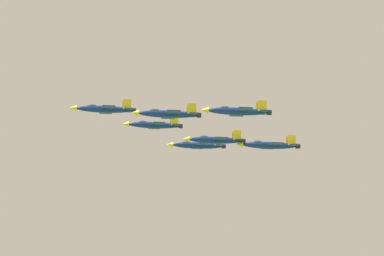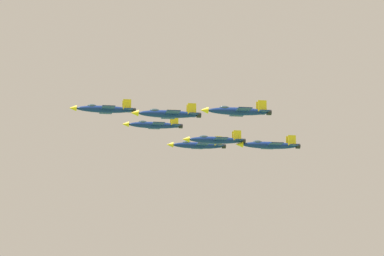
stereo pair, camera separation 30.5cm
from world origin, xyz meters
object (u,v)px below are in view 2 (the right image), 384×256
Objects in this scene: jet_left_outer at (237,111)px; jet_right_outer at (198,145)px; jet_left_wingman at (168,114)px; jet_lead at (104,109)px; jet_slot_rear at (215,140)px; jet_trailing at (269,145)px; jet_right_wingman at (154,125)px.

jet_left_outer is 0.97× the size of jet_right_outer.
jet_left_wingman is 18.98m from jet_left_outer.
jet_lead is 1.01× the size of jet_left_outer.
jet_slot_rear is at bearing 89.88° from jet_right_outer.
jet_left_outer is 49.04m from jet_right_outer.
jet_right_outer is at bearing -89.43° from jet_left_outer.
jet_right_outer is at bearing -89.91° from jet_slot_rear.
jet_left_outer is at bearing 140.40° from jet_left_wingman.
jet_left_outer is 28.67m from jet_trailing.
jet_slot_rear reaches higher than jet_trailing.
jet_right_outer reaches higher than jet_left_outer.
jet_lead reaches higher than jet_left_outer.
jet_trailing is (-14.67, 24.37, -3.49)m from jet_right_outer.
jet_left_wingman is at bearing 89.51° from jet_right_wingman.
jet_left_wingman is at bearing 68.46° from jet_right_outer.
jet_slot_rear is (-28.85, -0.29, -7.07)m from jet_lead.
jet_left_wingman is 0.99× the size of jet_trailing.
jet_right_wingman reaches higher than jet_left_wingman.
jet_lead reaches higher than jet_right_wingman.
jet_slot_rear is at bearing -0.16° from jet_trailing.
jet_trailing is at bearing -156.21° from jet_left_wingman.
jet_lead is at bearing 0.09° from jet_slot_rear.
jet_left_wingman is at bearing 22.87° from jet_trailing.
jet_right_outer is 28.66m from jet_trailing.
jet_lead is 1.02× the size of jet_slot_rear.
jet_left_outer reaches higher than jet_slot_rear.
jet_trailing is (-28.72, -12.55, -4.83)m from jet_left_wingman.
jet_right_outer is at bearing -140.12° from jet_right_wingman.
jet_left_outer is (-14.80, 36.63, -3.11)m from jet_right_wingman.
jet_right_outer is 0.99× the size of jet_trailing.
jet_right_outer is (-14.05, -36.93, -1.34)m from jet_left_wingman.
jet_right_outer is at bearing -59.69° from jet_trailing.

